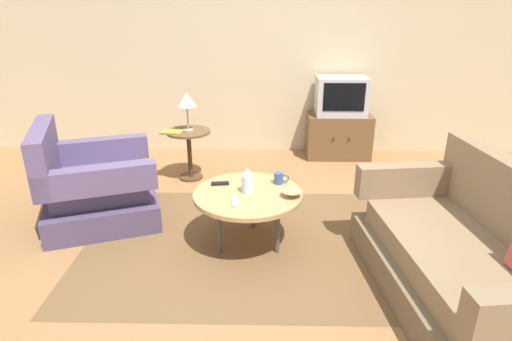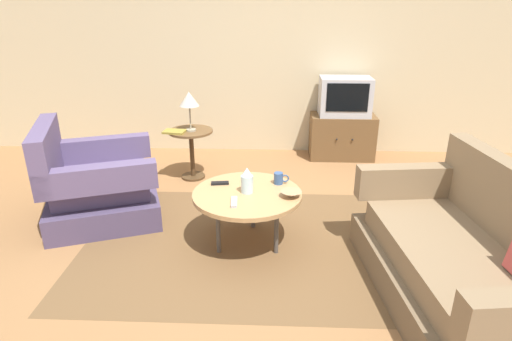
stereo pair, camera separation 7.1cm
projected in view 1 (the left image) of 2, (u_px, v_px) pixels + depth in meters
The scene contains 16 objects.
ground_plane at pixel (248, 249), 3.47m from camera, with size 16.00×16.00×0.00m, color olive.
back_wall at pixel (255, 46), 5.32m from camera, with size 9.00×0.12×2.70m, color #CCB78E.
area_rug at pixel (249, 242), 3.56m from camera, with size 2.69×1.94×0.00m, color brown.
armchair at pixel (94, 188), 3.84m from camera, with size 1.21×1.19×0.90m.
couch at pixel (466, 261), 2.78m from camera, with size 1.05×1.79×0.92m.
coffee_table at pixel (248, 196), 3.40m from camera, with size 0.87×0.87×0.46m.
side_table at pixel (189, 144), 4.70m from camera, with size 0.48×0.48×0.56m.
tv_stand at pixel (338, 136), 5.41m from camera, with size 0.79×0.44×0.55m.
television at pixel (341, 96), 5.22m from camera, with size 0.62×0.39×0.46m.
table_lamp at pixel (187, 100), 4.49m from camera, with size 0.21×0.21×0.43m.
vase at pixel (248, 181), 3.35m from camera, with size 0.10×0.10×0.21m.
mug at pixel (279, 178), 3.54m from camera, with size 0.13×0.08×0.10m.
bowl at pixel (292, 194), 3.31m from camera, with size 0.16×0.16×0.05m.
tv_remote_dark at pixel (220, 183), 3.53m from camera, with size 0.15×0.06×0.02m.
tv_remote_silver at pixel (235, 202), 3.21m from camera, with size 0.05×0.17×0.02m.
book at pixel (172, 132), 4.55m from camera, with size 0.25×0.19×0.02m.
Camera 1 is at (0.13, -2.97, 1.89)m, focal length 29.92 mm.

